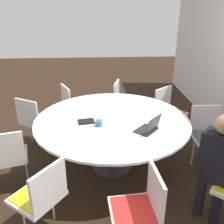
{
  "coord_description": "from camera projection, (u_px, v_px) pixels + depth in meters",
  "views": [
    {
      "loc": [
        3.03,
        -0.19,
        2.19
      ],
      "look_at": [
        0.0,
        0.0,
        0.86
      ],
      "focal_mm": 40.0,
      "sensor_mm": 36.0,
      "label": 1
    }
  ],
  "objects": [
    {
      "name": "ground_plane",
      "position": [
        112.0,
        166.0,
        3.66
      ],
      "size": [
        16.0,
        16.0,
        0.0
      ],
      "primitive_type": "plane",
      "color": "black"
    },
    {
      "name": "conference_table",
      "position": [
        112.0,
        125.0,
        3.39
      ],
      "size": [
        2.07,
        2.07,
        0.76
      ],
      "color": "#333333",
      "rests_on": "ground_plane"
    },
    {
      "name": "chair_1",
      "position": [
        207.0,
        131.0,
        3.55
      ],
      "size": [
        0.44,
        0.46,
        0.86
      ],
      "rotation": [
        0.0,
        0.0,
        4.67
      ],
      "color": "silver",
      "rests_on": "ground_plane"
    },
    {
      "name": "chair_2",
      "position": [
        168.0,
        108.0,
        4.32
      ],
      "size": [
        0.6,
        0.6,
        0.86
      ],
      "rotation": [
        0.0,
        0.0,
        5.37
      ],
      "color": "silver",
      "rests_on": "ground_plane"
    },
    {
      "name": "chair_3",
      "position": [
        123.0,
        100.0,
        4.68
      ],
      "size": [
        0.54,
        0.52,
        0.86
      ],
      "rotation": [
        0.0,
        0.0,
        6.02
      ],
      "color": "silver",
      "rests_on": "ground_plane"
    },
    {
      "name": "chair_4",
      "position": [
        73.0,
        104.0,
        4.51
      ],
      "size": [
        0.58,
        0.57,
        0.86
      ],
      "rotation": [
        0.0,
        0.0,
        6.72
      ],
      "color": "silver",
      "rests_on": "ground_plane"
    },
    {
      "name": "chair_5",
      "position": [
        34.0,
        118.0,
        3.96
      ],
      "size": [
        0.58,
        0.59,
        0.86
      ],
      "rotation": [
        0.0,
        0.0,
        7.33
      ],
      "color": "silver",
      "rests_on": "ground_plane"
    },
    {
      "name": "chair_6",
      "position": [
        8.0,
        154.0,
        3.0
      ],
      "size": [
        0.52,
        0.53,
        0.86
      ],
      "rotation": [
        0.0,
        0.0,
        8.12
      ],
      "color": "silver",
      "rests_on": "ground_plane"
    },
    {
      "name": "chair_7",
      "position": [
        41.0,
        194.0,
        2.38
      ],
      "size": [
        0.6,
        0.6,
        0.86
      ],
      "rotation": [
        0.0,
        0.0,
        8.79
      ],
      "color": "silver",
      "rests_on": "ground_plane"
    },
    {
      "name": "chair_8",
      "position": [
        141.0,
        206.0,
        2.24
      ],
      "size": [
        0.47,
        0.45,
        0.86
      ],
      "rotation": [
        0.0,
        0.0,
        9.51
      ],
      "color": "silver",
      "rests_on": "ground_plane"
    },
    {
      "name": "person_0",
      "position": [
        218.0,
        160.0,
        2.55
      ],
      "size": [
        0.41,
        0.41,
        1.21
      ],
      "rotation": [
        0.0,
        0.0,
        3.97
      ],
      "color": "black",
      "rests_on": "ground_plane"
    },
    {
      "name": "laptop",
      "position": [
        149.0,
        127.0,
        3.0
      ],
      "size": [
        0.36,
        0.35,
        0.21
      ],
      "rotation": [
        0.0,
        0.0,
        -0.74
      ],
      "color": "#232326",
      "rests_on": "conference_table"
    },
    {
      "name": "spiral_notebook",
      "position": [
        86.0,
        121.0,
        3.26
      ],
      "size": [
        0.18,
        0.23,
        0.02
      ],
      "color": "black",
      "rests_on": "conference_table"
    },
    {
      "name": "coffee_cup",
      "position": [
        99.0,
        123.0,
        3.14
      ],
      "size": [
        0.09,
        0.09,
        0.08
      ],
      "color": "#33669E",
      "rests_on": "conference_table"
    },
    {
      "name": "handbag",
      "position": [
        147.0,
        118.0,
        4.85
      ],
      "size": [
        0.36,
        0.16,
        0.28
      ],
      "color": "#513319",
      "rests_on": "ground_plane"
    }
  ]
}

